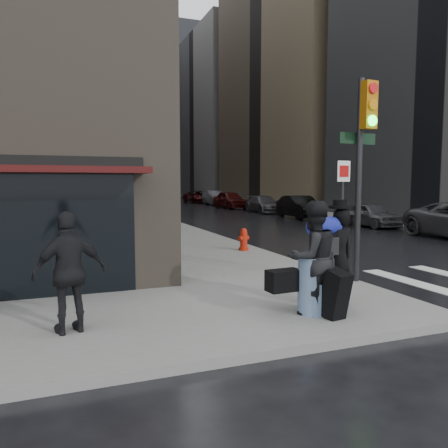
{
  "coord_description": "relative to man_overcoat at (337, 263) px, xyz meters",
  "views": [
    {
      "loc": [
        -4.47,
        -7.13,
        2.42
      ],
      "look_at": [
        -0.32,
        3.77,
        1.3
      ],
      "focal_mm": 35.0,
      "sensor_mm": 36.0,
      "label": 1
    }
  ],
  "objects": [
    {
      "name": "traffic_light",
      "position": [
        1.73,
        1.62,
        2.11
      ],
      "size": [
        1.14,
        0.54,
        4.56
      ],
      "rotation": [
        0.0,
        0.0,
        0.08
      ],
      "color": "black",
      "rests_on": "ground"
    },
    {
      "name": "man_jeans",
      "position": [
        -0.57,
        -0.08,
        0.15
      ],
      "size": [
        1.41,
        0.8,
        1.96
      ],
      "rotation": [
        0.0,
        0.0,
        3.21
      ],
      "color": "black",
      "rests_on": "ground"
    },
    {
      "name": "man_greycoat",
      "position": [
        -4.48,
        0.38,
        0.09
      ],
      "size": [
        1.16,
        0.7,
        1.84
      ],
      "rotation": [
        0.0,
        0.0,
        3.38
      ],
      "color": "black",
      "rests_on": "ground"
    },
    {
      "name": "parked_car_1",
      "position": [
        11.28,
        12.86,
        -0.32
      ],
      "size": [
        1.69,
        3.94,
        1.33
      ],
      "primitive_type": "imported",
      "rotation": [
        0.0,
        0.0,
        -0.03
      ],
      "color": "#525157",
      "rests_on": "ground"
    },
    {
      "name": "parked_car_4",
      "position": [
        10.26,
        31.05,
        -0.18
      ],
      "size": [
        2.08,
        4.8,
        1.61
      ],
      "primitive_type": "imported",
      "rotation": [
        0.0,
        0.0,
        0.04
      ],
      "color": "#440F0D",
      "rests_on": "ground"
    },
    {
      "name": "parked_car_5",
      "position": [
        10.91,
        37.12,
        -0.22
      ],
      "size": [
        1.93,
        4.76,
        1.54
      ],
      "primitive_type": "imported",
      "rotation": [
        0.0,
        0.0,
        -0.07
      ],
      "color": "#404045",
      "rests_on": "ground"
    },
    {
      "name": "ground",
      "position": [
        -0.14,
        0.68,
        -0.99
      ],
      "size": [
        140.0,
        140.0,
        0.0
      ],
      "primitive_type": "plane",
      "color": "black",
      "rests_on": "ground"
    },
    {
      "name": "parked_car_3",
      "position": [
        10.76,
        24.99,
        -0.31
      ],
      "size": [
        2.14,
        4.74,
        1.35
      ],
      "primitive_type": "imported",
      "rotation": [
        0.0,
        0.0,
        -0.05
      ],
      "color": "#434348",
      "rests_on": "ground"
    },
    {
      "name": "parked_car_2",
      "position": [
        10.46,
        18.93,
        -0.22
      ],
      "size": [
        2.06,
        4.77,
        1.53
      ],
      "primitive_type": "imported",
      "rotation": [
        0.0,
        0.0,
        -0.1
      ],
      "color": "black",
      "rests_on": "ground"
    },
    {
      "name": "man_overcoat",
      "position": [
        0.0,
        0.0,
        0.0
      ],
      "size": [
        1.03,
        1.13,
        1.99
      ],
      "rotation": [
        0.0,
        0.0,
        3.29
      ],
      "color": "black",
      "rests_on": "ground"
    },
    {
      "name": "bldg_right_far",
      "position": [
        25.86,
        58.68,
        11.51
      ],
      "size": [
        22.0,
        20.0,
        25.0
      ],
      "primitive_type": "cube",
      "color": "slate",
      "rests_on": "ground"
    },
    {
      "name": "sidewalk_right",
      "position": [
        13.36,
        27.68,
        -0.91
      ],
      "size": [
        3.0,
        50.0,
        0.15
      ],
      "primitive_type": "cube",
      "color": "slate",
      "rests_on": "ground"
    },
    {
      "name": "bldg_distant",
      "position": [
        5.86,
        78.68,
        15.01
      ],
      "size": [
        40.0,
        12.0,
        32.0
      ],
      "primitive_type": "cube",
      "color": "slate",
      "rests_on": "ground"
    },
    {
      "name": "sidewalk_left",
      "position": [
        -0.14,
        27.68,
        -0.91
      ],
      "size": [
        4.0,
        50.0,
        0.15
      ],
      "primitive_type": "cube",
      "color": "slate",
      "rests_on": "ground"
    },
    {
      "name": "fire_hydrant",
      "position": [
        1.14,
        6.82,
        -0.5
      ],
      "size": [
        0.43,
        0.33,
        0.75
      ],
      "rotation": [
        0.0,
        0.0,
        0.38
      ],
      "color": "#B51E0B",
      "rests_on": "ground"
    },
    {
      "name": "parked_car_6",
      "position": [
        10.97,
        43.18,
        -0.28
      ],
      "size": [
        2.58,
        5.18,
        1.41
      ],
      "primitive_type": "imported",
      "rotation": [
        0.0,
        0.0,
        0.05
      ],
      "color": "#3C0C0C",
      "rests_on": "ground"
    },
    {
      "name": "bldg_right_mid",
      "position": [
        25.86,
        35.68,
        18.01
      ],
      "size": [
        22.0,
        22.0,
        38.0
      ],
      "primitive_type": "cube",
      "color": "#9B8460",
      "rests_on": "ground"
    }
  ]
}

